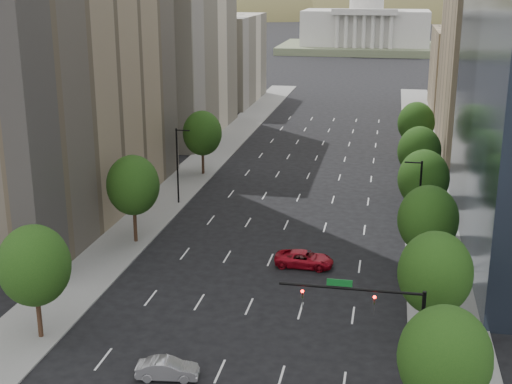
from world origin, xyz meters
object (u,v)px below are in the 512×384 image
Objects in this scene: car_red_far at (304,259)px; car_silver at (168,369)px; traffic_signal at (382,315)px; capitol at (366,27)px.

car_silver is at bearing 164.10° from car_red_far.
traffic_signal reaches higher than car_red_far.
capitol is 221.34m from car_silver.
capitol is 11.19× the size of car_red_far.
traffic_signal is 219.99m from capitol.
traffic_signal is at bearing -91.75° from car_silver.
capitol is (-10.53, 219.71, 3.40)m from traffic_signal.
traffic_signal is at bearing -87.26° from capitol.
car_red_far reaches higher than car_silver.
capitol is 200.86m from car_red_far.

